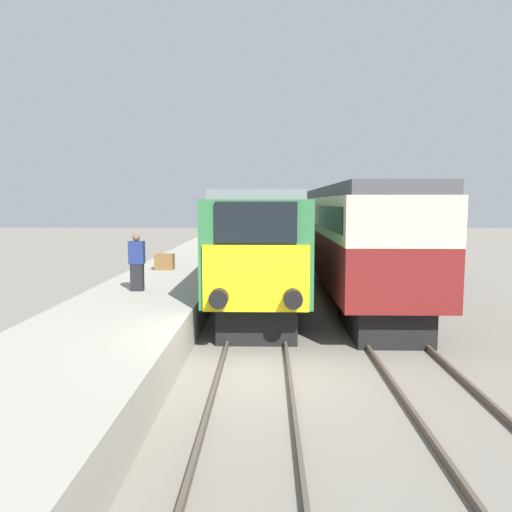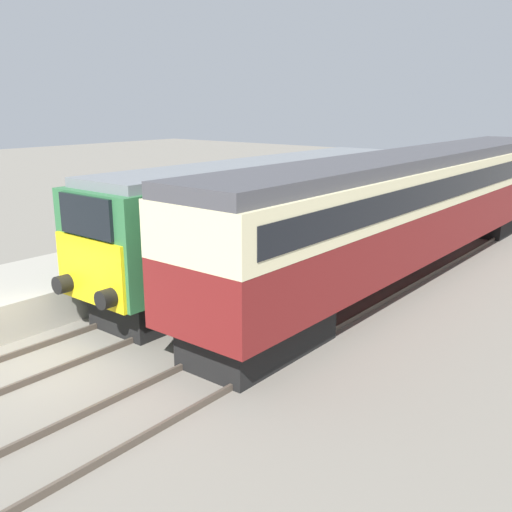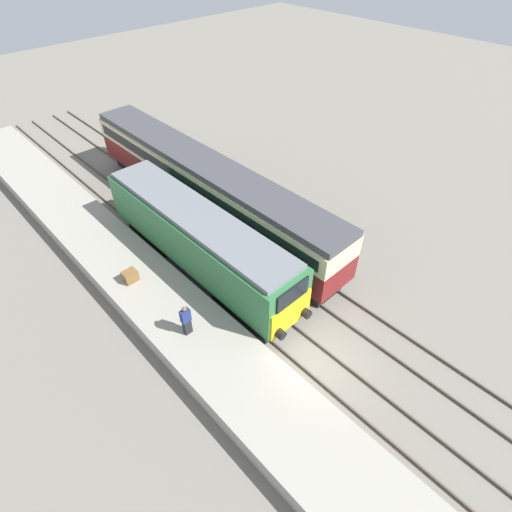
{
  "view_description": "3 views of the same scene",
  "coord_description": "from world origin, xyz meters",
  "px_view_note": "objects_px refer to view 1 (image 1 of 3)",
  "views": [
    {
      "loc": [
        0.27,
        -9.87,
        3.54
      ],
      "look_at": [
        0.0,
        1.62,
        2.3
      ],
      "focal_mm": 35.0,
      "sensor_mm": 36.0,
      "label": 1
    },
    {
      "loc": [
        11.01,
        -5.85,
        5.55
      ],
      "look_at": [
        1.7,
        5.62,
        1.6
      ],
      "focal_mm": 40.0,
      "sensor_mm": 36.0,
      "label": 2
    },
    {
      "loc": [
        -8.98,
        -5.66,
        15.45
      ],
      "look_at": [
        1.7,
        5.62,
        1.6
      ],
      "focal_mm": 28.0,
      "sensor_mm": 36.0,
      "label": 3
    }
  ],
  "objects_px": {
    "passenger_carriage": "(339,227)",
    "luggage_crate": "(165,262)",
    "locomotive": "(260,241)",
    "person_on_platform": "(137,263)"
  },
  "relations": [
    {
      "from": "luggage_crate",
      "to": "passenger_carriage",
      "type": "bearing_deg",
      "value": 21.52
    },
    {
      "from": "luggage_crate",
      "to": "locomotive",
      "type": "bearing_deg",
      "value": -14.52
    },
    {
      "from": "passenger_carriage",
      "to": "luggage_crate",
      "type": "bearing_deg",
      "value": -158.48
    },
    {
      "from": "person_on_platform",
      "to": "luggage_crate",
      "type": "distance_m",
      "value": 4.69
    },
    {
      "from": "person_on_platform",
      "to": "luggage_crate",
      "type": "relative_size",
      "value": 2.4
    },
    {
      "from": "locomotive",
      "to": "person_on_platform",
      "type": "height_order",
      "value": "locomotive"
    },
    {
      "from": "person_on_platform",
      "to": "luggage_crate",
      "type": "xyz_separation_m",
      "value": [
        -0.16,
        4.66,
        -0.53
      ]
    },
    {
      "from": "locomotive",
      "to": "luggage_crate",
      "type": "xyz_separation_m",
      "value": [
        -3.71,
        0.96,
        -0.88
      ]
    },
    {
      "from": "passenger_carriage",
      "to": "luggage_crate",
      "type": "height_order",
      "value": "passenger_carriage"
    },
    {
      "from": "locomotive",
      "to": "luggage_crate",
      "type": "height_order",
      "value": "locomotive"
    }
  ]
}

